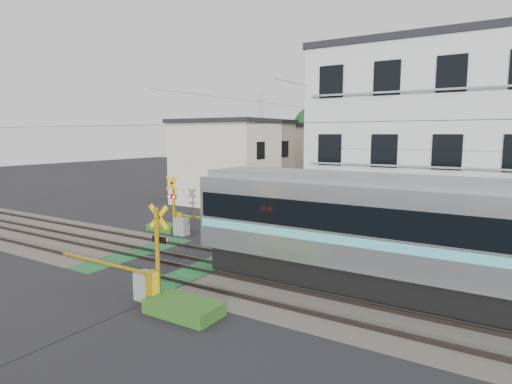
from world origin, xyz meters
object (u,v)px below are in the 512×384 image
Objects in this scene: crossing_signal_near at (147,279)px; crossing_signal_far at (181,221)px; pedestrian at (369,178)px; apartment_block at (433,145)px.

crossing_signal_far is (-5.17, 7.31, 0.00)m from crossing_signal_near.
crossing_signal_far is at bearing 125.29° from crossing_signal_near.
crossing_signal_far reaches higher than pedestrian.
apartment_block is at bearing 108.17° from pedestrian.
apartment_block reaches higher than crossing_signal_far.
apartment_block is (5.91, 13.15, 3.94)m from crossing_signal_near.
pedestrian is (-9.14, 19.63, -3.73)m from apartment_block.
apartment_block reaches higher than pedestrian.
crossing_signal_near is at bearing -114.22° from apartment_block.
crossing_signal_near is at bearing -54.71° from crossing_signal_far.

